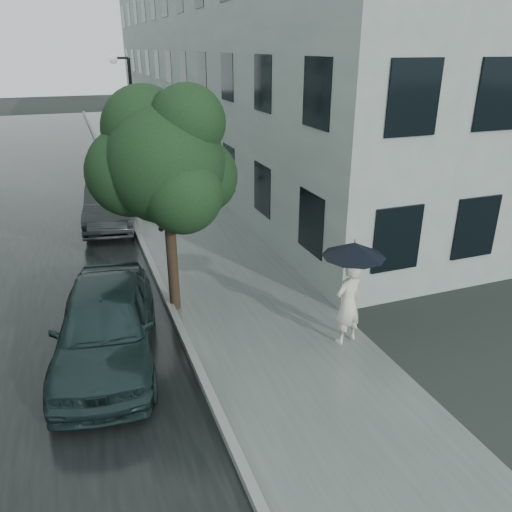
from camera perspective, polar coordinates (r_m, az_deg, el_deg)
name	(u,v)px	position (r m, az deg, el deg)	size (l,w,h in m)	color
ground	(286,367)	(9.58, 3.42, -12.56)	(120.00, 120.00, 0.00)	black
sidewalk	(170,198)	(20.20, -9.77, 6.59)	(3.50, 60.00, 0.01)	slate
kerb_near	(123,200)	(19.94, -14.95, 6.15)	(0.15, 60.00, 0.15)	slate
asphalt_road	(25,212)	(19.98, -24.93, 4.58)	(6.85, 60.00, 0.00)	black
building_near	(234,68)	(28.02, -2.49, 20.69)	(7.02, 36.00, 9.00)	#929F99
pedestrian	(348,303)	(10.03, 10.47, -5.29)	(0.64, 0.42, 1.74)	beige
umbrella	(354,249)	(9.54, 11.15, 0.74)	(1.60, 1.60, 1.28)	black
street_tree	(164,162)	(10.59, -10.42, 10.55)	(3.20, 2.91, 4.92)	#332619
lamp_post	(130,117)	(20.89, -14.23, 15.19)	(0.85, 0.32, 5.25)	black
car_near	(106,324)	(9.80, -16.81, -7.48)	(1.78, 4.42, 1.51)	#19292A
car_far	(111,204)	(17.37, -16.27, 5.76)	(1.49, 4.27, 1.41)	#25282A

